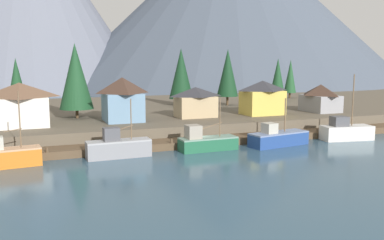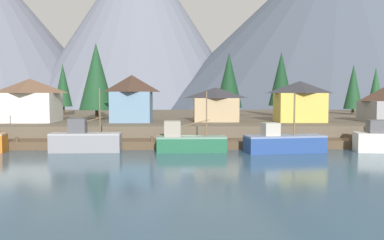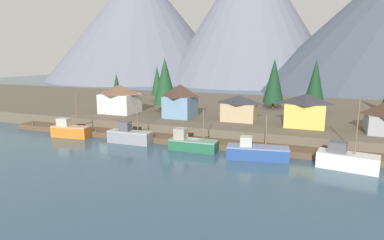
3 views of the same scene
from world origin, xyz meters
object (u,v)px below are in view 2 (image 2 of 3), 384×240
Objects in this scene: conifer_mid_right at (63,85)px; fishing_boat_grey at (85,140)px; conifer_near_left at (281,79)px; conifer_back_right at (353,87)px; fishing_boat_blue at (284,143)px; conifer_near_right at (229,80)px; house_blue at (132,98)px; fishing_boat_green at (189,142)px; conifer_mid_left at (376,87)px; conifer_centre at (96,76)px; house_yellow at (300,101)px; house_grey at (383,104)px; house_tan at (216,104)px; house_white at (30,100)px.

fishing_boat_grey is at bearing -70.55° from conifer_mid_right.
conifer_near_left is 17.18m from conifer_back_right.
fishing_boat_blue is 0.77× the size of conifer_near_right.
conifer_near_left is at bearing 67.67° from fishing_boat_blue.
house_blue is 0.58× the size of conifer_near_left.
conifer_near_right is at bearing 57.49° from fishing_boat_grey.
fishing_boat_green is at bearing -55.32° from conifer_mid_right.
fishing_boat_grey is 1.00× the size of fishing_boat_green.
conifer_mid_left is 0.98× the size of conifer_mid_right.
conifer_near_left is 34.34m from conifer_centre.
conifer_mid_left is 0.80× the size of conifer_centre.
fishing_boat_green is 58.65m from conifer_mid_left.
conifer_near_left is at bearing -18.76° from conifer_near_right.
conifer_centre reaches higher than house_yellow.
conifer_centre is (-14.78, 20.78, 8.36)m from fishing_boat_green.
conifer_mid_left is at bearing 24.22° from conifer_near_left.
house_grey is 0.71× the size of conifer_back_right.
conifer_near_left is at bearing 44.18° from fishing_boat_grey.
conifer_back_right is (29.94, 21.30, 3.02)m from house_tan.
fishing_boat_blue is (10.87, -0.79, -0.05)m from fishing_boat_green.
conifer_near_right is 1.20× the size of conifer_back_right.
conifer_near_right is at bearing 74.65° from fishing_boat_green.
conifer_near_right reaches higher than house_grey.
fishing_boat_grey is 22.85m from fishing_boat_blue.
conifer_centre reaches higher than conifer_near_left.
conifer_back_right is (25.77, 2.28, -1.22)m from conifer_near_right.
conifer_near_left is (41.50, 15.94, 3.74)m from house_white.
conifer_near_right is 1.21× the size of conifer_mid_right.
house_white is 0.82× the size of conifer_mid_left.
conifer_mid_left is at bearing 22.18° from house_white.
conifer_mid_left is 59.64m from conifer_centre.
house_grey is 30.02m from conifer_mid_left.
house_yellow is at bearing -27.33° from conifer_mid_right.
conifer_near_right is at bearing 48.93° from house_blue.
fishing_boat_grey is at bearing -82.23° from conifer_centre.
house_yellow is at bearing 179.16° from house_grey.
house_grey is at bearing -56.32° from conifer_near_left.
conifer_near_right reaches higher than house_tan.
fishing_boat_blue is 34.55m from conifer_centre.
house_yellow is at bearing 24.17° from fishing_boat_grey.
house_blue is (-19.13, 15.41, 4.95)m from fishing_boat_blue.
fishing_boat_grey is 1.15× the size of house_blue.
conifer_near_right reaches higher than conifer_mid_left.
house_grey is at bearing -21.78° from conifer_mid_right.
house_tan reaches higher than fishing_boat_blue.
house_tan is at bearing 40.77° from fishing_boat_grey.
house_yellow is (6.01, 14.64, 4.49)m from fishing_boat_blue.
conifer_near_left is at bearing 31.31° from house_blue.
house_yellow reaches higher than house_grey.
house_tan is (-25.05, 1.21, -0.01)m from house_grey.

